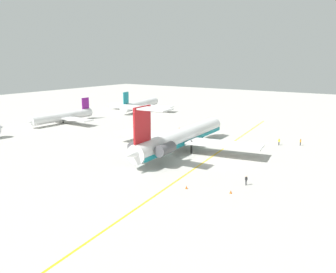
{
  "coord_description": "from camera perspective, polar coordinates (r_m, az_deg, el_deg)",
  "views": [
    {
      "loc": [
        -66.18,
        -32.51,
        21.85
      ],
      "look_at": [
        5.0,
        15.34,
        2.98
      ],
      "focal_mm": 38.11,
      "sensor_mm": 36.0,
      "label": 1
    }
  ],
  "objects": [
    {
      "name": "safety_cone_wingtip",
      "position": [
        61.62,
        2.97,
        -8.11
      ],
      "size": [
        0.4,
        0.4,
        0.55
      ],
      "primitive_type": "cone",
      "color": "#EA590F",
      "rests_on": "ground"
    },
    {
      "name": "airliner_far_right",
      "position": [
        153.09,
        -4.31,
        5.16
      ],
      "size": [
        29.9,
        29.75,
        8.96
      ],
      "rotation": [
        0.0,
        0.0,
        0.19
      ],
      "color": "white",
      "rests_on": "ground"
    },
    {
      "name": "ground_crew_starboard",
      "position": [
        95.53,
        17.34,
        -0.67
      ],
      "size": [
        0.29,
        0.45,
        1.84
      ],
      "rotation": [
        0.0,
        0.0,
        2.82
      ],
      "color": "black",
      "rests_on": "ground"
    },
    {
      "name": "safety_cone_nose",
      "position": [
        60.42,
        10.0,
        -8.71
      ],
      "size": [
        0.4,
        0.4,
        0.55
      ],
      "primitive_type": "cone",
      "color": "#EA590F",
      "rests_on": "ground"
    },
    {
      "name": "airliner_mid_right",
      "position": [
        127.32,
        -16.73,
        3.05
      ],
      "size": [
        26.03,
        25.64,
        7.81
      ],
      "rotation": [
        0.0,
        0.0,
        3.13
      ],
      "color": "white",
      "rests_on": "ground"
    },
    {
      "name": "ground",
      "position": [
        76.9,
        7.45,
        -4.21
      ],
      "size": [
        347.22,
        347.22,
        0.0
      ],
      "primitive_type": "plane",
      "color": "#B7B5AD"
    },
    {
      "name": "taxiway_centreline",
      "position": [
        82.41,
        7.25,
        -3.07
      ],
      "size": [
        103.22,
        12.5,
        0.01
      ],
      "primitive_type": "cube",
      "rotation": [
        0.0,
        0.0,
        0.12
      ],
      "color": "gold",
      "rests_on": "ground"
    },
    {
      "name": "safety_cone_tail",
      "position": [
        112.5,
        1.82,
        1.35
      ],
      "size": [
        0.4,
        0.4,
        0.55
      ],
      "primitive_type": "cone",
      "color": "#EA590F",
      "rests_on": "ground"
    },
    {
      "name": "ground_crew_near_tail",
      "position": [
        108.87,
        -4.93,
        1.37
      ],
      "size": [
        0.41,
        0.28,
        1.73
      ],
      "rotation": [
        0.0,
        0.0,
        2.01
      ],
      "color": "black",
      "rests_on": "ground"
    },
    {
      "name": "main_jetliner",
      "position": [
        84.55,
        1.83,
        -0.16
      ],
      "size": [
        43.57,
        38.65,
        12.69
      ],
      "rotation": [
        0.0,
        0.0,
        0.06
      ],
      "color": "white",
      "rests_on": "ground"
    },
    {
      "name": "ground_crew_near_nose",
      "position": [
        97.0,
        20.44,
        -0.71
      ],
      "size": [
        0.44,
        0.29,
        1.82
      ],
      "rotation": [
        0.0,
        0.0,
        1.19
      ],
      "color": "black",
      "rests_on": "ground"
    },
    {
      "name": "ground_crew_portside",
      "position": [
        64.34,
        12.4,
        -6.68
      ],
      "size": [
        0.29,
        0.4,
        1.79
      ],
      "rotation": [
        0.0,
        0.0,
        3.67
      ],
      "color": "black",
      "rests_on": "ground"
    }
  ]
}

